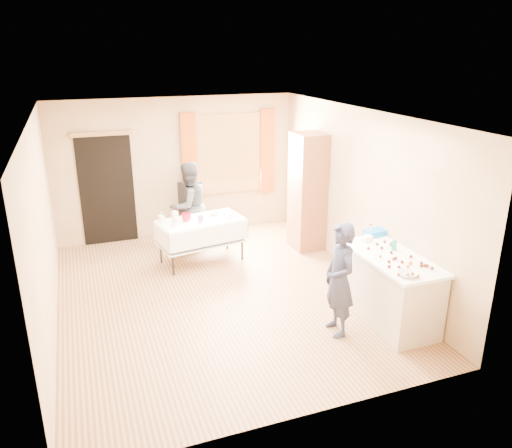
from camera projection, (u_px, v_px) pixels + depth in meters
name	position (u px, v px, depth m)	size (l,w,h in m)	color
floor	(220.00, 295.00, 7.34)	(4.50, 5.50, 0.02)	#9E7047
ceiling	(215.00, 114.00, 6.46)	(4.50, 5.50, 0.02)	white
wall_back	(177.00, 168.00, 9.34)	(4.50, 0.02, 2.60)	tan
wall_front	(303.00, 300.00, 4.46)	(4.50, 0.02, 2.60)	tan
wall_left	(42.00, 230.00, 6.16)	(0.02, 5.50, 2.60)	tan
wall_right	(360.00, 195.00, 7.63)	(0.02, 5.50, 2.60)	tan
window_frame	(229.00, 154.00, 9.56)	(1.32, 0.06, 1.52)	olive
window_pane	(229.00, 154.00, 9.55)	(1.20, 0.02, 1.40)	white
curtain_left	(189.00, 157.00, 9.26)	(0.28, 0.06, 1.65)	#AF4712
curtain_right	(267.00, 152.00, 9.77)	(0.28, 0.06, 1.65)	#AF4712
doorway	(107.00, 190.00, 8.99)	(0.95, 0.04, 2.00)	black
door_lintel	(101.00, 134.00, 8.62)	(1.05, 0.06, 0.08)	olive
cabinet	(307.00, 192.00, 8.75)	(0.50, 0.60, 2.06)	brown
counter	(389.00, 288.00, 6.52)	(0.71, 1.51, 0.91)	beige
party_table	(201.00, 237.00, 8.32)	(1.51, 0.95, 0.75)	black
chair	(191.00, 224.00, 9.28)	(0.54, 0.54, 1.09)	black
girl	(340.00, 280.00, 6.13)	(0.37, 0.55, 1.46)	#1F223C
woman	(189.00, 206.00, 8.81)	(0.94, 0.86, 1.57)	black
soda_can	(394.00, 246.00, 6.55)	(0.07, 0.07, 0.12)	#098B4E
mixing_bowl	(407.00, 274.00, 5.80)	(0.29, 0.29, 0.05)	white
foam_block	(367.00, 239.00, 6.83)	(0.15, 0.10, 0.08)	white
blue_basket	(375.00, 232.00, 7.07)	(0.30, 0.20, 0.08)	blue
pitcher	(175.00, 219.00, 7.89)	(0.11, 0.11, 0.22)	silver
cup_red	(186.00, 217.00, 8.14)	(0.22, 0.22, 0.13)	red
cup_rainbow	(201.00, 219.00, 8.07)	(0.12, 0.12, 0.11)	red
small_bowl	(214.00, 214.00, 8.42)	(0.17, 0.17, 0.05)	white
pastry_tray	(230.00, 216.00, 8.34)	(0.28, 0.20, 0.02)	white
bottle	(161.00, 217.00, 8.06)	(0.11, 0.11, 0.17)	white
cake_balls	(401.00, 260.00, 6.21)	(0.53, 1.10, 0.04)	#3F2314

